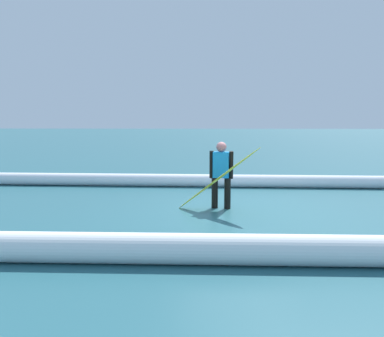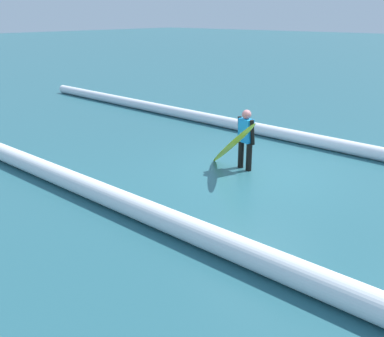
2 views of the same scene
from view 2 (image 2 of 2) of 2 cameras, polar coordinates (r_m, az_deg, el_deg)
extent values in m
plane|color=#275D68|center=(10.45, 8.37, -0.52)|extent=(153.98, 153.98, 0.00)
cylinder|color=black|center=(10.45, 7.41, 1.49)|extent=(0.14, 0.14, 0.67)
cylinder|color=black|center=(10.65, 6.37, 1.87)|extent=(0.14, 0.14, 0.67)
cube|color=#198CD8|center=(10.38, 7.03, 4.92)|extent=(0.37, 0.27, 0.56)
sphere|color=#B16F71|center=(10.29, 7.11, 6.98)|extent=(0.22, 0.22, 0.22)
cylinder|color=black|center=(10.23, 7.85, 4.66)|extent=(0.09, 0.17, 0.60)
cylinder|color=black|center=(10.53, 6.22, 5.16)|extent=(0.09, 0.14, 0.60)
ellipsoid|color=yellow|center=(10.18, 5.28, 3.17)|extent=(1.78, 0.98, 1.41)
ellipsoid|color=red|center=(10.18, 5.28, 3.19)|extent=(1.38, 0.68, 1.14)
cylinder|color=white|center=(14.19, 5.76, 5.73)|extent=(20.45, 0.90, 0.36)
cylinder|color=white|center=(6.29, 13.49, -13.14)|extent=(17.13, 0.43, 0.42)
camera|label=1|loc=(6.17, -51.27, -3.33)|focal=38.69mm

